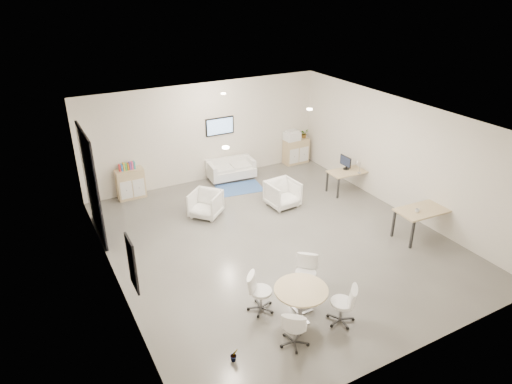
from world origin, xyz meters
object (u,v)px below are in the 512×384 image
object	(u,v)px
armchair_right	(283,193)
loveseat	(231,170)
sideboard_left	(131,184)
sideboard_right	(296,151)
desk_rear	(349,173)
armchair_left	(206,203)
desk_front	(424,212)
round_table	(301,293)

from	to	relation	value
armchair_right	loveseat	bearing A→B (deg)	96.09
sideboard_left	loveseat	distance (m)	3.30
sideboard_right	loveseat	bearing A→B (deg)	-176.84
armchair_right	desk_rear	size ratio (longest dim) A/B	0.64
sideboard_left	sideboard_right	distance (m)	5.97
sideboard_left	desk_rear	xyz separation A→B (m)	(6.13, -2.78, 0.15)
armchair_left	desk_front	distance (m)	5.86
loveseat	round_table	size ratio (longest dim) A/B	1.49
sideboard_left	round_table	distance (m)	7.13
desk_rear	desk_front	world-z (taller)	desk_front
desk_front	loveseat	bearing A→B (deg)	119.09
round_table	sideboard_left	bearing A→B (deg)	102.72
sideboard_left	armchair_left	xyz separation A→B (m)	(1.54, -2.18, -0.05)
desk_front	round_table	bearing A→B (deg)	-163.31
loveseat	desk_rear	world-z (taller)	desk_rear
sideboard_right	desk_front	bearing A→B (deg)	-88.93
loveseat	sideboard_right	bearing A→B (deg)	7.78
loveseat	round_table	world-z (taller)	loveseat
armchair_right	desk_rear	xyz separation A→B (m)	(2.36, -0.09, 0.18)
loveseat	armchair_left	size ratio (longest dim) A/B	1.97
sideboard_left	desk_front	world-z (taller)	sideboard_left
desk_rear	desk_front	distance (m)	3.09
loveseat	desk_front	world-z (taller)	desk_front
desk_rear	sideboard_left	bearing A→B (deg)	158.35
round_table	loveseat	bearing A→B (deg)	75.74
sideboard_left	armchair_right	bearing A→B (deg)	-35.53
sideboard_left	sideboard_right	world-z (taller)	sideboard_left
loveseat	armchair_left	distance (m)	2.68
sideboard_left	desk_rear	bearing A→B (deg)	-24.39
desk_rear	round_table	bearing A→B (deg)	-134.78
sideboard_right	desk_rear	bearing A→B (deg)	-86.81
desk_front	round_table	xyz separation A→B (m)	(-4.51, -1.09, -0.14)
desk_front	armchair_right	bearing A→B (deg)	129.25
sideboard_right	armchair_left	xyz separation A→B (m)	(-4.43, -2.17, -0.04)
armchair_left	sideboard_right	bearing A→B (deg)	74.41
sideboard_right	round_table	bearing A→B (deg)	-122.36
loveseat	armchair_left	world-z (taller)	armchair_left
armchair_left	desk_front	world-z (taller)	armchair_left
sideboard_left	loveseat	size ratio (longest dim) A/B	0.58
armchair_left	round_table	xyz separation A→B (m)	(0.03, -4.77, 0.16)
sideboard_left	armchair_right	world-z (taller)	sideboard_left
loveseat	desk_front	xyz separation A→B (m)	(2.78, -5.71, 0.39)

